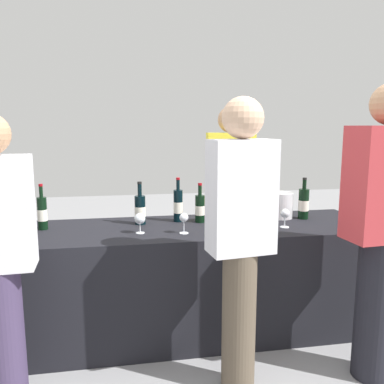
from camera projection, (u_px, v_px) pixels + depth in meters
The scene contains 17 objects.
ground_plane at pixel (192, 329), 2.97m from camera, with size 12.00×12.00×0.00m, color gray.
tasting_table at pixel (192, 279), 2.91m from camera, with size 2.63×0.76×0.79m, color black.
wine_bottle_0 at pixel (42, 213), 2.75m from camera, with size 0.07×0.07×0.32m.
wine_bottle_1 at pixel (140, 209), 2.90m from camera, with size 0.08×0.08×0.31m.
wine_bottle_2 at pixel (178, 205), 2.98m from camera, with size 0.07×0.07×0.33m.
wine_bottle_3 at pixel (200, 208), 2.96m from camera, with size 0.07×0.07×0.29m.
wine_bottle_4 at pixel (219, 208), 2.96m from camera, with size 0.07×0.07×0.30m.
wine_bottle_5 at pixel (238, 205), 3.01m from camera, with size 0.07×0.07×0.32m.
wine_bottle_6 at pixel (304, 203), 3.07m from camera, with size 0.08×0.08×0.32m.
wine_glass_0 at pixel (140, 219), 2.65m from camera, with size 0.07×0.07×0.14m.
wine_glass_1 at pixel (184, 219), 2.64m from camera, with size 0.06×0.06×0.14m.
wine_glass_2 at pixel (237, 213), 2.79m from camera, with size 0.07×0.07×0.15m.
wine_glass_3 at pixel (285, 214), 2.80m from camera, with size 0.06×0.06×0.13m.
ice_bucket at pixel (280, 205), 3.10m from camera, with size 0.20×0.20×0.20m, color silver.
server_pouring at pixel (230, 194), 3.51m from camera, with size 0.43×0.27×1.67m.
guest_1 at pixel (241, 234), 2.16m from camera, with size 0.37×0.24×1.65m.
guest_2 at pixel (382, 225), 2.27m from camera, with size 0.44×0.27×1.74m.
Camera 1 is at (-0.47, -2.72, 1.50)m, focal length 37.23 mm.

